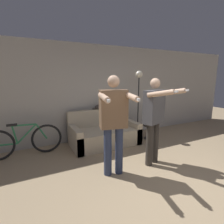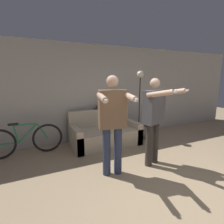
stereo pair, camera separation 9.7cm
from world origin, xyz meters
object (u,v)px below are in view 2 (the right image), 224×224
at_px(side_table, 150,129).
at_px(cat, 101,107).
at_px(cup, 151,122).
at_px(couch, 105,134).
at_px(bicycle, 25,140).
at_px(person_left, 113,119).
at_px(person_right, 154,116).
at_px(floor_lamp, 140,94).

bearing_deg(side_table, cat, 156.16).
relative_size(cat, cup, 3.75).
distance_m(couch, bicycle, 1.90).
xyz_separation_m(person_left, person_right, (0.89, -0.00, -0.03)).
distance_m(cat, bicycle, 2.04).
relative_size(person_right, bicycle, 1.04).
height_order(couch, person_right, person_right).
distance_m(cat, side_table, 1.52).
bearing_deg(person_left, cup, 46.24).
distance_m(person_right, bicycle, 2.87).
distance_m(person_left, side_table, 2.26).
bearing_deg(person_right, person_left, 162.28).
relative_size(floor_lamp, side_table, 4.46).
xyz_separation_m(floor_lamp, cup, (0.27, -0.19, -0.78)).
relative_size(person_left, side_table, 4.14).
height_order(floor_lamp, bicycle, floor_lamp).
relative_size(person_left, cup, 16.74).
relative_size(couch, person_right, 1.00).
bearing_deg(cup, person_right, -125.76).
height_order(couch, side_table, couch).
distance_m(person_right, cat, 1.82).
bearing_deg(side_table, couch, 170.98).
relative_size(couch, cat, 4.35).
bearing_deg(floor_lamp, bicycle, 177.67).
height_order(cat, cup, cat).
relative_size(floor_lamp, bicycle, 1.16).
bearing_deg(cup, couch, 171.70).
xyz_separation_m(cup, bicycle, (-3.22, 0.31, -0.13)).
bearing_deg(cat, floor_lamp, -18.96).
bearing_deg(side_table, cup, 31.45).
bearing_deg(person_right, cat, 84.83).
bearing_deg(floor_lamp, cat, 161.04).
bearing_deg(person_left, side_table, 46.28).
distance_m(person_left, bicycle, 2.22).
height_order(person_right, bicycle, person_right).
height_order(couch, cat, cat).
xyz_separation_m(couch, cup, (1.33, -0.19, 0.21)).
xyz_separation_m(couch, floor_lamp, (1.06, 0.00, 0.99)).
bearing_deg(person_left, cat, 85.92).
bearing_deg(bicycle, person_right, -33.55).
xyz_separation_m(side_table, bicycle, (-3.20, 0.33, 0.05)).
bearing_deg(cat, person_right, -77.47).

